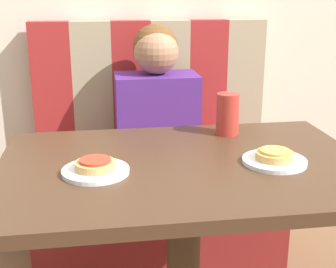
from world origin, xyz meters
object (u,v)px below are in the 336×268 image
(person, at_px, (157,103))
(drinking_cup, at_px, (228,114))
(plate_right, at_px, (274,161))
(pizza_right, at_px, (275,155))
(pizza_left, at_px, (95,164))
(plate_left, at_px, (96,171))

(person, height_order, drinking_cup, person)
(plate_right, xyz_separation_m, pizza_right, (-0.00, 0.00, 0.02))
(plate_right, bearing_deg, drinking_cup, 101.71)
(pizza_right, relative_size, drinking_cup, 0.77)
(plate_right, bearing_deg, pizza_left, 180.00)
(plate_left, height_order, drinking_cup, drinking_cup)
(plate_left, distance_m, pizza_left, 0.02)
(plate_left, distance_m, drinking_cup, 0.52)
(pizza_left, xyz_separation_m, pizza_right, (0.49, 0.00, 0.00))
(pizza_left, relative_size, drinking_cup, 0.77)
(drinking_cup, bearing_deg, plate_left, -147.05)
(person, bearing_deg, plate_right, -69.77)
(person, height_order, pizza_left, person)
(pizza_right, bearing_deg, drinking_cup, 101.71)
(drinking_cup, bearing_deg, pizza_right, -78.29)
(plate_right, relative_size, drinking_cup, 1.29)
(pizza_left, distance_m, pizza_right, 0.49)
(pizza_right, bearing_deg, plate_right, -7.13)
(person, distance_m, plate_left, 0.71)
(plate_right, height_order, drinking_cup, drinking_cup)
(plate_right, distance_m, pizza_right, 0.02)
(plate_left, distance_m, plate_right, 0.49)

